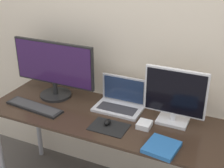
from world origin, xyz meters
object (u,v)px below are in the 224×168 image
(book, at_px, (162,147))
(laptop, at_px, (120,101))
(monitor_right, at_px, (175,96))
(keyboard, at_px, (34,107))
(monitor_left, at_px, (54,68))
(power_brick, at_px, (144,125))
(mouse, at_px, (107,122))

(book, bearing_deg, laptop, 139.38)
(monitor_right, bearing_deg, laptop, 174.15)
(book, bearing_deg, keyboard, 175.02)
(monitor_left, relative_size, book, 3.10)
(power_brick, bearing_deg, laptop, 144.20)
(book, height_order, power_brick, power_brick)
(monitor_left, xyz_separation_m, monitor_right, (0.92, 0.00, -0.04))
(power_brick, bearing_deg, keyboard, -173.39)
(monitor_right, relative_size, keyboard, 0.88)
(monitor_left, distance_m, laptop, 0.55)
(mouse, height_order, book, mouse)
(book, bearing_deg, monitor_right, 93.28)
(monitor_right, distance_m, power_brick, 0.27)
(monitor_left, bearing_deg, mouse, -21.35)
(monitor_left, distance_m, book, 1.01)
(monitor_right, distance_m, laptop, 0.42)
(laptop, distance_m, mouse, 0.25)
(monitor_left, distance_m, keyboard, 0.32)
(monitor_right, xyz_separation_m, keyboard, (-0.95, -0.23, -0.18))
(laptop, height_order, mouse, laptop)
(monitor_right, height_order, keyboard, monitor_right)
(book, distance_m, power_brick, 0.24)
(monitor_right, distance_m, book, 0.36)
(laptop, distance_m, book, 0.54)
(monitor_left, height_order, keyboard, monitor_left)
(keyboard, relative_size, power_brick, 4.74)
(laptop, xyz_separation_m, keyboard, (-0.56, -0.27, -0.05))
(monitor_left, xyz_separation_m, keyboard, (-0.03, -0.23, -0.22))
(keyboard, relative_size, book, 2.14)
(laptop, bearing_deg, power_brick, -35.80)
(monitor_left, relative_size, mouse, 10.08)
(mouse, distance_m, power_brick, 0.24)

